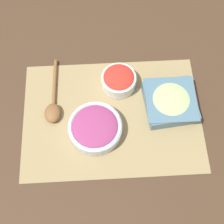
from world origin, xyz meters
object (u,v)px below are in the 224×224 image
object	(u,v)px
onion_bowl	(95,127)
wooden_spoon	(53,107)
tomato_bowl	(119,80)
cucumber_bowl	(170,101)

from	to	relation	value
onion_bowl	wooden_spoon	xyz separation A→B (m)	(0.14, -0.09, -0.02)
onion_bowl	tomato_bowl	world-z (taller)	tomato_bowl
onion_bowl	cucumber_bowl	xyz separation A→B (m)	(-0.24, -0.08, -0.00)
tomato_bowl	wooden_spoon	size ratio (longest dim) A/B	0.48
cucumber_bowl	wooden_spoon	xyz separation A→B (m)	(0.38, -0.01, -0.01)
cucumber_bowl	tomato_bowl	xyz separation A→B (m)	(0.16, -0.09, 0.01)
tomato_bowl	cucumber_bowl	bearing A→B (deg)	151.83
tomato_bowl	wooden_spoon	bearing A→B (deg)	19.65
wooden_spoon	tomato_bowl	bearing A→B (deg)	-160.35
onion_bowl	cucumber_bowl	world-z (taller)	onion_bowl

